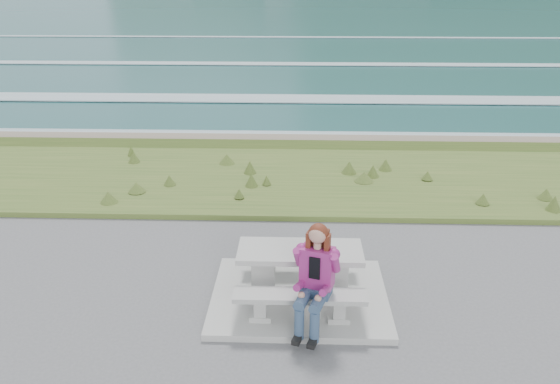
{
  "coord_description": "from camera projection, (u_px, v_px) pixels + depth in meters",
  "views": [
    {
      "loc": [
        -0.05,
        -6.97,
        4.55
      ],
      "look_at": [
        -0.33,
        1.2,
        1.25
      ],
      "focal_mm": 35.0,
      "sensor_mm": 36.0,
      "label": 1
    }
  ],
  "objects": [
    {
      "name": "picnic_table",
      "position": [
        300.0,
        259.0,
        7.91
      ],
      "size": [
        1.8,
        0.75,
        0.75
      ],
      "color": "#A2A19D",
      "rests_on": "concrete_slab"
    },
    {
      "name": "shore_drop",
      "position": [
        300.0,
        145.0,
        15.49
      ],
      "size": [
        160.0,
        0.8,
        2.2
      ],
      "primitive_type": "cube",
      "color": "#6F6153",
      "rests_on": "ground"
    },
    {
      "name": "bench_seaward",
      "position": [
        300.0,
        251.0,
        8.65
      ],
      "size": [
        1.8,
        0.35,
        0.45
      ],
      "color": "#A2A19D",
      "rests_on": "concrete_slab"
    },
    {
      "name": "concrete_slab",
      "position": [
        299.0,
        297.0,
        8.15
      ],
      "size": [
        2.6,
        2.1,
        0.1
      ],
      "primitive_type": "cube",
      "color": "#A2A19D",
      "rests_on": "ground"
    },
    {
      "name": "seated_woman",
      "position": [
        313.0,
        293.0,
        7.15
      ],
      "size": [
        0.62,
        0.83,
        1.48
      ],
      "rotation": [
        0.0,
        0.0,
        -0.31
      ],
      "color": "#2F4A6A",
      "rests_on": "concrete_slab"
    },
    {
      "name": "bench_landward",
      "position": [
        300.0,
        300.0,
        7.35
      ],
      "size": [
        1.8,
        0.35,
        0.45
      ],
      "color": "#A2A19D",
      "rests_on": "concrete_slab"
    },
    {
      "name": "ocean",
      "position": [
        300.0,
        87.0,
        32.07
      ],
      "size": [
        1600.0,
        1600.0,
        0.09
      ],
      "color": "#1E5255",
      "rests_on": "ground"
    },
    {
      "name": "grass_verge",
      "position": [
        300.0,
        181.0,
        12.8
      ],
      "size": [
        160.0,
        4.5,
        0.22
      ],
      "primitive_type": "cube",
      "color": "#395B22",
      "rests_on": "ground"
    }
  ]
}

